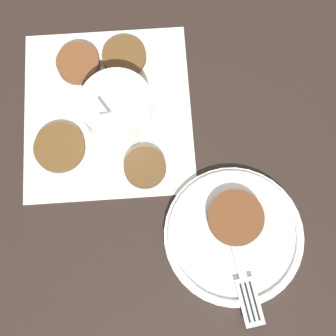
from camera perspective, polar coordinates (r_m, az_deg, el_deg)
ground_plane at (r=0.81m, az=-8.34°, el=8.25°), size 4.00×4.00×0.00m
napkin at (r=0.80m, az=-7.36°, el=6.91°), size 0.34×0.31×0.00m
sauce_bowl at (r=0.76m, az=-6.17°, el=7.09°), size 0.12×0.11×0.12m
fritter_0 at (r=0.78m, az=-13.09°, el=2.41°), size 0.08×0.08×0.01m
fritter_1 at (r=0.83m, az=-10.89°, el=12.42°), size 0.07×0.07×0.02m
fritter_2 at (r=0.83m, az=-5.36°, el=13.40°), size 0.08×0.08×0.01m
fritter_3 at (r=0.75m, az=-2.82°, el=0.06°), size 0.07×0.07×0.01m
serving_plate at (r=0.73m, az=8.01°, el=-8.11°), size 0.22×0.22×0.02m
fritter_on_plate at (r=0.72m, az=8.26°, el=-6.02°), size 0.09×0.09×0.01m
fork at (r=0.72m, az=9.14°, el=-12.99°), size 0.18×0.07×0.00m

